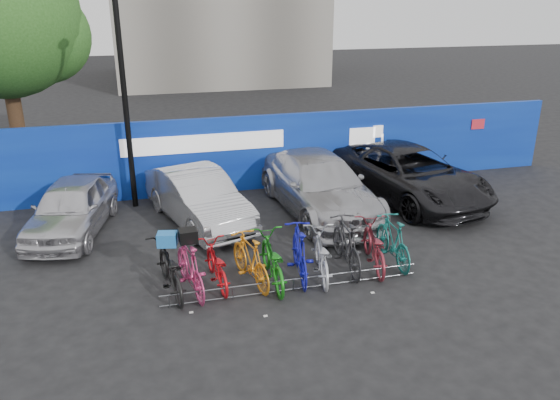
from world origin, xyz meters
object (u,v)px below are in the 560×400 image
object	(u,v)px
tree	(7,22)
bike_2	(216,265)
car_0	(72,207)
car_2	(319,185)
bike_rack	(294,284)
bike_9	(393,240)
car_1	(198,198)
car_3	(407,173)
bike_1	(190,267)
bike_3	(250,259)
bike_7	(347,244)
bike_5	(300,252)
bike_8	(374,246)
lamppost	(125,96)
bike_4	(272,260)
bike_6	(321,255)
bike_0	(170,269)

from	to	relation	value
tree	bike_2	size ratio (longest dim) A/B	4.40
car_0	car_2	size ratio (longest dim) A/B	0.75
bike_rack	bike_9	world-z (taller)	bike_9
car_1	car_3	world-z (taller)	car_3
bike_1	bike_2	world-z (taller)	bike_1
bike_3	bike_7	bearing A→B (deg)	169.92
car_3	bike_5	xyz separation A→B (m)	(-4.61, -3.99, -0.20)
bike_3	bike_8	xyz separation A→B (m)	(2.89, 0.04, -0.03)
lamppost	bike_8	bearing A→B (deg)	-45.52
tree	bike_rack	world-z (taller)	tree
bike_rack	bike_4	xyz separation A→B (m)	(-0.36, 0.48, 0.38)
bike_rack	bike_4	bearing A→B (deg)	126.79
bike_2	lamppost	bearing A→B (deg)	-77.92
bike_1	bike_9	distance (m)	4.70
car_2	car_1	bearing A→B (deg)	175.22
car_1	bike_8	xyz separation A→B (m)	(3.57, -3.64, -0.20)
bike_1	bike_7	xyz separation A→B (m)	(3.55, 0.14, 0.03)
car_3	bike_9	xyz separation A→B (m)	(-2.32, -3.88, -0.23)
car_0	car_1	bearing A→B (deg)	9.43
bike_rack	tree	bearing A→B (deg)	122.45
bike_4	bike_8	bearing A→B (deg)	-175.33
lamppost	bike_1	size ratio (longest dim) A/B	3.17
lamppost	bike_9	distance (m)	8.31
lamppost	car_2	xyz separation A→B (m)	(5.17, -1.75, -2.47)
bike_rack	bike_7	bearing A→B (deg)	25.34
car_1	bike_9	world-z (taller)	car_1
car_2	bike_7	distance (m)	3.61
car_3	bike_5	distance (m)	6.10
car_1	bike_3	bearing A→B (deg)	-96.60
bike_9	bike_6	bearing A→B (deg)	7.62
car_1	bike_3	distance (m)	3.75
tree	bike_rack	size ratio (longest dim) A/B	1.39
bike_3	bike_8	distance (m)	2.89
bike_rack	car_0	bearing A→B (deg)	137.11
car_0	bike_8	xyz separation A→B (m)	(6.86, -3.82, -0.17)
bike_2	bike_9	xyz separation A→B (m)	(4.13, -0.01, 0.10)
bike_5	bike_7	bearing A→B (deg)	-166.67
car_0	bike_4	xyz separation A→B (m)	(4.43, -3.97, -0.16)
tree	car_2	distance (m)	11.65
lamppost	car_1	bearing A→B (deg)	-45.50
car_0	bike_2	size ratio (longest dim) A/B	2.33
bike_6	car_1	bearing A→B (deg)	-47.92
car_2	bike_0	size ratio (longest dim) A/B	2.69
car_0	car_2	distance (m)	6.76
bike_6	bike_9	xyz separation A→B (m)	(1.83, 0.19, 0.05)
bike_rack	bike_5	bearing A→B (deg)	62.66
car_1	bike_2	distance (m)	3.57
bike_7	bike_0	bearing A→B (deg)	4.00
car_3	bike_0	bearing A→B (deg)	-165.32
car_3	bike_6	distance (m)	5.82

